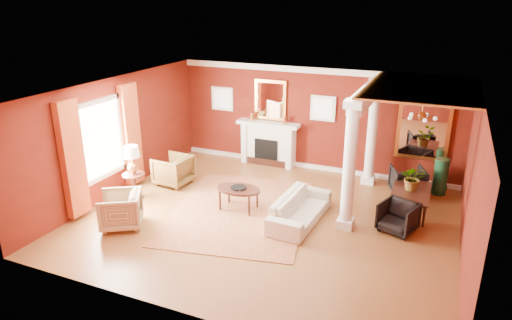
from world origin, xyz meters
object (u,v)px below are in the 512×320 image
at_px(sofa, 300,205).
at_px(armchair_stripe, 120,208).
at_px(armchair_leopard, 173,169).
at_px(coffee_table, 239,190).
at_px(dining_table, 412,195).
at_px(side_table, 132,164).

bearing_deg(sofa, armchair_stripe, 120.02).
bearing_deg(armchair_leopard, coffee_table, 77.22).
xyz_separation_m(armchair_leopard, dining_table, (5.94, 0.75, -0.02)).
relative_size(side_table, dining_table, 0.90).
bearing_deg(side_table, coffee_table, 9.33).
bearing_deg(side_table, sofa, 5.90).
bearing_deg(armchair_stripe, dining_table, 87.81).
distance_m(coffee_table, side_table, 2.69).
distance_m(sofa, armchair_stripe, 3.89).
bearing_deg(armchair_stripe, sofa, 85.23).
relative_size(sofa, armchair_leopard, 2.38).
bearing_deg(coffee_table, dining_table, 21.29).
height_order(armchair_stripe, side_table, side_table).
height_order(sofa, armchair_leopard, armchair_leopard).
height_order(armchair_leopard, armchair_stripe, armchair_stripe).
distance_m(armchair_stripe, side_table, 1.56).
bearing_deg(sofa, coffee_table, 92.89).
xyz_separation_m(side_table, dining_table, (6.33, 1.88, -0.47)).
bearing_deg(dining_table, coffee_table, 110.34).
bearing_deg(sofa, side_table, 98.99).
height_order(coffee_table, dining_table, dining_table).
bearing_deg(armchair_leopard, dining_table, 101.63).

